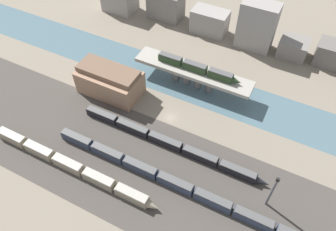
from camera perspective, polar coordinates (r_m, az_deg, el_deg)
ground_plane at (r=124.56m, az=0.37°, el=-0.41°), size 400.00×400.00×0.00m
railbed_yard at (r=112.47m, az=-5.20°, el=-8.79°), size 280.00×42.00×0.01m
river_water at (r=137.34m, az=4.22°, el=5.42°), size 320.00×20.04×0.01m
bridge at (r=133.05m, az=4.37°, el=7.36°), size 48.90×9.12×8.12m
train_on_bridge at (r=130.24m, az=5.22°, el=8.24°), size 34.81×2.82×3.40m
train_yard_near at (r=114.37m, az=-16.43°, el=-8.46°), size 64.71×3.05×3.87m
train_yard_mid at (r=106.38m, az=1.97°, el=-12.05°), size 93.90×2.77×3.78m
train_yard_far at (r=115.26m, az=0.19°, el=-4.84°), size 70.69×2.64×3.43m
warehouse_building at (r=132.29m, az=-10.08°, el=5.96°), size 24.67×13.68×11.94m
signal_tower at (r=103.07m, az=17.64°, el=-12.51°), size 1.00×0.72×15.51m
city_block_left at (r=172.52m, az=-0.38°, el=18.75°), size 16.86×10.57×13.87m
city_block_center at (r=163.54m, az=7.26°, el=15.93°), size 17.06×9.67×11.39m
city_block_right at (r=155.05m, az=15.24°, el=14.82°), size 16.10×9.25×22.00m
city_block_far_right at (r=158.90m, az=20.97°, el=10.94°), size 12.46×10.88×8.04m
city_block_tall at (r=160.31m, az=27.05°, el=9.37°), size 15.76×10.33×10.13m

